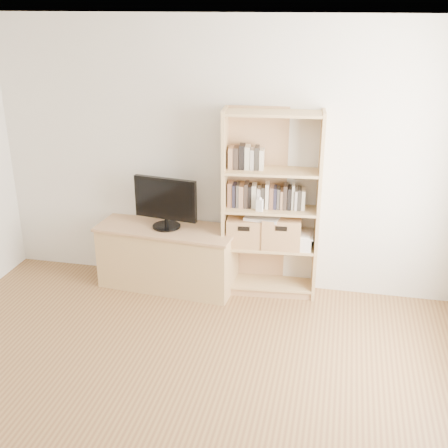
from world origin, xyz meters
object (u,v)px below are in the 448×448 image
(basket_left, at_px, (245,231))
(television, at_px, (166,203))
(basket_right, at_px, (282,231))
(bookshelf, at_px, (271,206))
(tv_stand, at_px, (168,258))
(laptop, at_px, (263,217))
(baby_monitor, at_px, (260,205))

(basket_left, bearing_deg, television, 178.83)
(basket_right, bearing_deg, basket_left, -179.02)
(bookshelf, relative_size, basket_left, 5.42)
(basket_right, bearing_deg, tv_stand, -179.37)
(basket_right, height_order, laptop, laptop)
(tv_stand, xyz_separation_m, bookshelf, (1.01, 0.09, 0.60))
(bookshelf, relative_size, television, 2.84)
(baby_monitor, bearing_deg, basket_right, 39.78)
(bookshelf, xyz_separation_m, basket_left, (-0.24, -0.03, -0.26))
(baby_monitor, relative_size, basket_right, 0.32)
(bookshelf, xyz_separation_m, television, (-1.01, -0.09, -0.02))
(television, xyz_separation_m, laptop, (0.94, 0.07, -0.10))
(television, height_order, baby_monitor, television)
(laptop, bearing_deg, tv_stand, -168.49)
(tv_stand, bearing_deg, basket_left, 9.35)
(tv_stand, height_order, baby_monitor, baby_monitor)
(baby_monitor, distance_m, basket_left, 0.35)
(basket_right, bearing_deg, laptop, -176.52)
(tv_stand, xyz_separation_m, television, (-0.00, 0.00, 0.58))
(basket_right, bearing_deg, bookshelf, 178.38)
(baby_monitor, xyz_separation_m, basket_left, (-0.15, 0.08, -0.30))
(basket_left, height_order, basket_right, basket_right)
(basket_left, relative_size, laptop, 1.03)
(basket_left, xyz_separation_m, basket_right, (0.35, 0.03, 0.01))
(bookshelf, xyz_separation_m, laptop, (-0.07, -0.02, -0.11))
(bookshelf, height_order, television, bookshelf)
(television, relative_size, baby_monitor, 5.57)
(television, distance_m, basket_left, 0.81)
(basket_left, bearing_deg, bookshelf, 0.53)
(television, xyz_separation_m, baby_monitor, (0.91, -0.02, 0.05))
(basket_right, xyz_separation_m, laptop, (-0.18, -0.02, 0.14))
(bookshelf, bearing_deg, television, 179.89)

